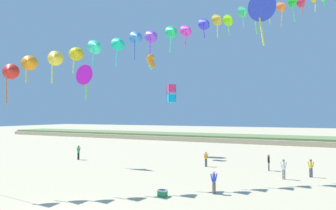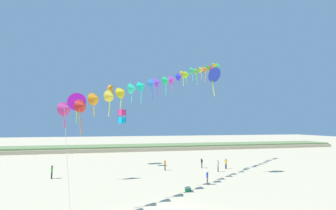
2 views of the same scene
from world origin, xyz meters
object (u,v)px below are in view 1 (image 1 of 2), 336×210
(person_far_right, at_px, (78,151))
(large_kite_high_solo, at_px, (171,93))
(beach_cooler, at_px, (162,193))
(person_near_left, at_px, (311,167))
(large_kite_mid_trail, at_px, (261,7))
(large_kite_outer_drift, at_px, (151,62))
(person_mid_center, at_px, (284,168))
(large_kite_low_lead, at_px, (86,75))
(person_near_right, at_px, (214,180))
(person_far_center, at_px, (206,158))
(person_far_left, at_px, (269,161))

(person_far_right, bearing_deg, large_kite_high_solo, 41.87)
(person_far_right, height_order, beach_cooler, person_far_right)
(person_near_left, height_order, large_kite_mid_trail, large_kite_mid_trail)
(large_kite_high_solo, distance_m, large_kite_outer_drift, 5.00)
(person_mid_center, bearing_deg, large_kite_outer_drift, 158.41)
(person_mid_center, relative_size, large_kite_low_lead, 0.44)
(person_near_left, height_order, person_mid_center, person_mid_center)
(large_kite_low_lead, bearing_deg, person_near_right, -16.85)
(person_mid_center, distance_m, beach_cooler, 10.96)
(person_near_right, relative_size, large_kite_mid_trail, 0.36)
(person_near_left, bearing_deg, person_mid_center, -140.99)
(large_kite_low_lead, height_order, large_kite_mid_trail, large_kite_mid_trail)
(person_mid_center, bearing_deg, person_far_right, 178.48)
(person_near_right, xyz_separation_m, person_far_center, (-3.10, 9.01, -0.00))
(person_mid_center, distance_m, person_far_left, 3.38)
(person_far_left, distance_m, person_far_right, 21.34)
(person_mid_center, relative_size, large_kite_outer_drift, 0.76)
(large_kite_low_lead, bearing_deg, person_far_right, 143.02)
(person_far_left, distance_m, large_kite_mid_trail, 14.02)
(person_near_right, bearing_deg, large_kite_low_lead, 163.15)
(person_near_left, bearing_deg, person_near_right, -128.32)
(person_far_center, height_order, large_kite_mid_trail, large_kite_mid_trail)
(person_near_right, xyz_separation_m, person_far_left, (2.94, 9.46, -0.02))
(person_near_left, distance_m, person_mid_center, 2.74)
(beach_cooler, bearing_deg, person_far_left, 62.69)
(person_mid_center, distance_m, person_far_right, 22.51)
(large_kite_low_lead, relative_size, large_kite_mid_trail, 0.88)
(person_near_left, distance_m, person_near_right, 10.29)
(beach_cooler, bearing_deg, person_mid_center, 48.96)
(person_mid_center, relative_size, large_kite_mid_trail, 0.39)
(large_kite_outer_drift, distance_m, beach_cooler, 20.70)
(person_far_left, height_order, large_kite_outer_drift, large_kite_outer_drift)
(person_far_left, height_order, large_kite_mid_trail, large_kite_mid_trail)
(person_mid_center, bearing_deg, beach_cooler, -131.04)
(person_far_left, relative_size, large_kite_outer_drift, 0.70)
(person_near_left, height_order, large_kite_high_solo, large_kite_high_solo)
(person_far_center, height_order, large_kite_high_solo, large_kite_high_solo)
(person_far_right, bearing_deg, person_far_center, 7.75)
(person_mid_center, height_order, large_kite_outer_drift, large_kite_outer_drift)
(person_far_left, distance_m, large_kite_outer_drift, 18.64)
(large_kite_outer_drift, height_order, beach_cooler, large_kite_outer_drift)
(person_mid_center, bearing_deg, person_far_left, 112.90)
(large_kite_low_lead, height_order, large_kite_outer_drift, large_kite_outer_drift)
(person_far_center, relative_size, beach_cooler, 2.68)
(person_near_left, relative_size, person_far_center, 1.00)
(person_mid_center, bearing_deg, large_kite_high_solo, 148.52)
(person_far_left, bearing_deg, person_mid_center, -67.10)
(person_near_right, height_order, large_kite_mid_trail, large_kite_mid_trail)
(large_kite_high_solo, bearing_deg, large_kite_low_lead, -118.68)
(person_far_right, distance_m, large_kite_mid_trail, 24.88)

